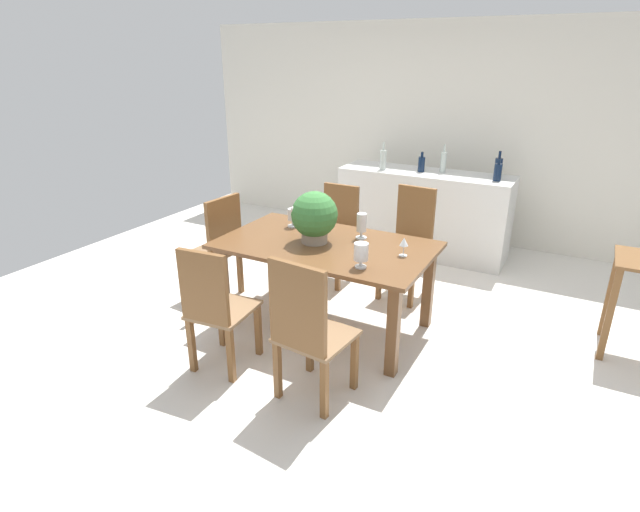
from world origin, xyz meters
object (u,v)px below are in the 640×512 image
at_px(dining_table, 326,256).
at_px(chair_near_right, 307,327).
at_px(crystal_vase_left, 361,253).
at_px(chair_far_left, 336,229).
at_px(kitchen_counter, 423,213).
at_px(wine_bottle_clear, 421,164).
at_px(wine_bottle_dark, 498,167).
at_px(wine_bottle_tall, 443,162).
at_px(crystal_vase_center_near, 293,216).
at_px(wine_glass, 404,243).
at_px(chair_head_end, 219,244).
at_px(flower_centerpiece, 314,216).
at_px(chair_near_left, 215,305).
at_px(wine_bottle_amber, 383,159).
at_px(chair_far_right, 410,238).
at_px(crystal_vase_right, 362,224).
at_px(wine_bottle_green, 498,172).

relative_size(dining_table, chair_near_right, 1.66).
bearing_deg(crystal_vase_left, chair_far_left, 123.35).
bearing_deg(crystal_vase_left, kitchen_counter, 96.77).
height_order(chair_near_right, wine_bottle_clear, wine_bottle_clear).
distance_m(chair_far_left, wine_bottle_dark, 1.92).
bearing_deg(wine_bottle_tall, wine_bottle_dark, 9.17).
height_order(crystal_vase_center_near, wine_bottle_tall, wine_bottle_tall).
height_order(kitchen_counter, wine_bottle_tall, wine_bottle_tall).
relative_size(wine_glass, kitchen_counter, 0.08).
bearing_deg(chair_head_end, flower_centerpiece, 94.28).
relative_size(chair_head_end, crystal_vase_center_near, 6.06).
height_order(chair_near_left, wine_bottle_amber, wine_bottle_amber).
relative_size(crystal_vase_center_near, wine_bottle_tall, 0.54).
height_order(chair_far_right, wine_bottle_clear, wine_bottle_clear).
xyz_separation_m(chair_near_right, wine_bottle_clear, (-0.26, 3.06, 0.49)).
bearing_deg(flower_centerpiece, chair_near_right, -63.60).
relative_size(chair_far_left, wine_bottle_amber, 3.13).
relative_size(chair_far_right, crystal_vase_left, 5.59).
bearing_deg(dining_table, wine_glass, 4.06).
relative_size(chair_head_end, wine_bottle_clear, 4.54).
distance_m(chair_head_end, crystal_vase_right, 1.40).
xyz_separation_m(chair_head_end, chair_far_right, (1.53, 0.99, 0.00)).
bearing_deg(chair_far_left, wine_bottle_dark, 44.09).
height_order(chair_head_end, wine_bottle_amber, wine_bottle_amber).
bearing_deg(wine_bottle_green, flower_centerpiece, -117.22).
distance_m(chair_near_right, chair_near_left, 0.77).
height_order(chair_far_right, crystal_vase_center_near, chair_far_right).
distance_m(dining_table, wine_bottle_clear, 2.12).
xyz_separation_m(chair_near_right, chair_near_left, (-0.77, 0.01, -0.03)).
bearing_deg(chair_far_left, wine_bottle_tall, 58.06).
bearing_deg(chair_far_right, crystal_vase_center_near, -135.51).
xyz_separation_m(chair_near_right, chair_head_end, (-1.51, 0.97, -0.01)).
bearing_deg(crystal_vase_left, chair_far_right, 92.58).
bearing_deg(crystal_vase_right, chair_near_left, -115.61).
bearing_deg(chair_head_end, chair_near_left, 42.44).
xyz_separation_m(chair_near_right, chair_far_left, (-0.78, 1.96, -0.04)).
bearing_deg(dining_table, wine_bottle_clear, 86.72).
distance_m(chair_far_right, kitchen_counter, 1.15).
relative_size(flower_centerpiece, wine_bottle_amber, 1.38).
bearing_deg(chair_near_left, wine_glass, -140.76).
height_order(chair_near_right, flower_centerpiece, flower_centerpiece).
bearing_deg(dining_table, crystal_vase_right, 50.86).
relative_size(chair_far_left, crystal_vase_left, 5.18).
distance_m(crystal_vase_center_near, wine_bottle_tall, 2.10).
height_order(chair_far_left, kitchen_counter, chair_far_left).
xyz_separation_m(wine_glass, wine_bottle_tall, (-0.31, 2.12, 0.22)).
distance_m(dining_table, chair_far_right, 1.06).
distance_m(dining_table, chair_far_left, 1.06).
height_order(chair_head_end, crystal_vase_center_near, chair_head_end).
height_order(chair_near_right, crystal_vase_right, chair_near_right).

